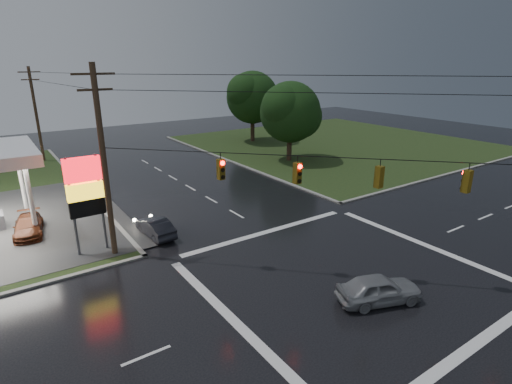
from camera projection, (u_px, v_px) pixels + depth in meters
ground at (343, 275)px, 21.62m from camera, size 120.00×120.00×0.00m
grass_ne at (338, 143)px, 55.95m from camera, size 36.00×36.00×0.08m
pylon_sign at (85, 189)px, 22.94m from camera, size 2.00×0.35×6.00m
utility_pole_nw at (104, 162)px, 22.16m from camera, size 2.20×0.32×11.00m
utility_pole_n at (36, 113)px, 44.55m from camera, size 2.20×0.32×10.50m
traffic_signals at (353, 158)px, 19.59m from camera, size 26.87×26.87×1.47m
tree_ne_near at (291, 112)px, 44.71m from camera, size 7.99×6.80×8.98m
tree_ne_far at (253, 98)px, 55.53m from camera, size 8.46×7.20×9.80m
car_north at (155, 227)px, 26.29m from camera, size 1.56×3.85×1.24m
car_crossing at (379, 289)px, 19.01m from camera, size 4.39×2.98×1.39m
car_pump at (28, 226)px, 26.49m from camera, size 2.29×4.35×1.20m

